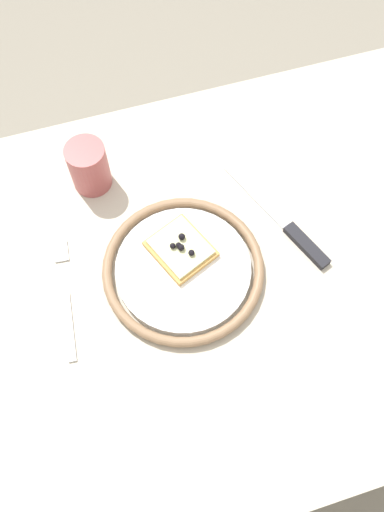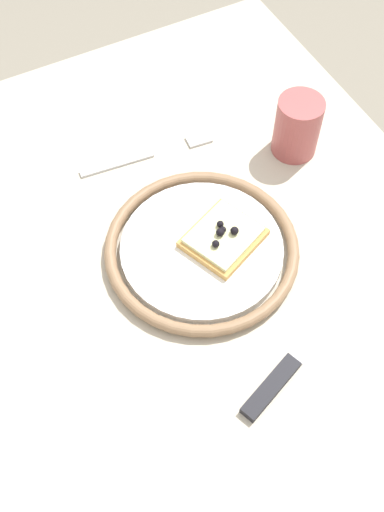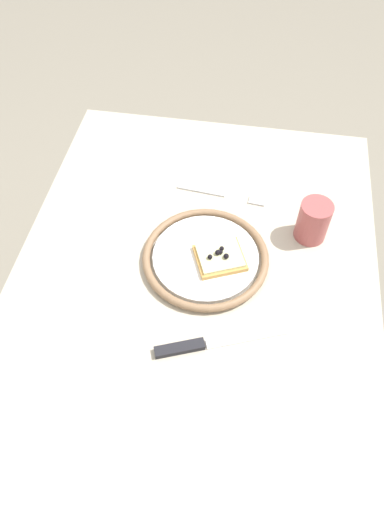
% 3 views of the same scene
% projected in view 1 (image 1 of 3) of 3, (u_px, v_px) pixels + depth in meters
% --- Properties ---
extents(ground_plane, '(6.00, 6.00, 0.00)m').
position_uv_depth(ground_plane, '(209.00, 372.00, 1.49)').
color(ground_plane, gray).
extents(dining_table, '(0.99, 0.72, 0.70)m').
position_uv_depth(dining_table, '(218.00, 295.00, 0.95)').
color(dining_table, '#BCB29E').
rests_on(dining_table, ground_plane).
extents(plate, '(0.25, 0.25, 0.02)m').
position_uv_depth(plate, '(183.00, 269.00, 0.84)').
color(plate, white).
rests_on(plate, dining_table).
extents(pizza_slice_near, '(0.11, 0.12, 0.03)m').
position_uv_depth(pizza_slice_near, '(181.00, 248.00, 0.84)').
color(pizza_slice_near, tan).
rests_on(pizza_slice_near, plate).
extents(knife, '(0.10, 0.23, 0.01)m').
position_uv_depth(knife, '(292.00, 230.00, 0.88)').
color(knife, silver).
rests_on(knife, dining_table).
extents(fork, '(0.04, 0.20, 0.00)m').
position_uv_depth(fork, '(66.00, 297.00, 0.83)').
color(fork, '#BABABA').
rests_on(fork, dining_table).
extents(cup, '(0.07, 0.07, 0.09)m').
position_uv_depth(cup, '(89.00, 167.00, 0.88)').
color(cup, '#A54C4C').
rests_on(cup, dining_table).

